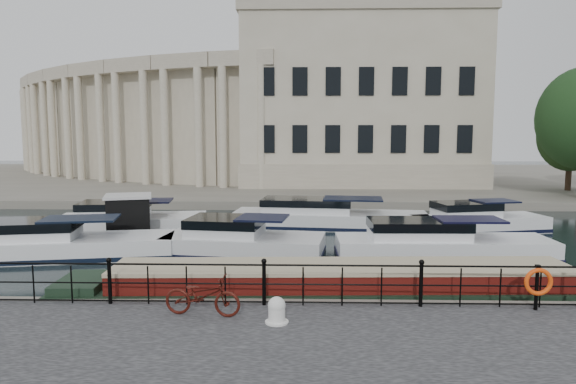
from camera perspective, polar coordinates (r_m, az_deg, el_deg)
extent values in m
plane|color=black|center=(15.83, -2.05, -11.67)|extent=(160.00, 160.00, 0.00)
cube|color=#6B665B|center=(54.23, 0.52, 1.51)|extent=(120.00, 42.00, 0.55)
cylinder|color=black|center=(14.22, -19.20, -9.51)|extent=(0.10, 0.10, 1.10)
sphere|color=black|center=(14.07, -19.29, -7.16)|extent=(0.14, 0.14, 0.14)
cylinder|color=black|center=(13.36, -2.68, -10.18)|extent=(0.10, 0.10, 1.10)
sphere|color=black|center=(13.20, -2.69, -7.69)|extent=(0.14, 0.14, 0.14)
cylinder|color=black|center=(13.67, 14.56, -10.00)|extent=(0.10, 0.10, 1.10)
sphere|color=black|center=(13.52, 14.63, -7.56)|extent=(0.14, 0.14, 0.14)
cylinder|color=black|center=(13.23, -2.69, -8.11)|extent=(24.00, 0.05, 0.05)
cylinder|color=black|center=(13.36, -2.68, -10.18)|extent=(24.00, 0.04, 0.04)
cylinder|color=black|center=(13.50, -2.67, -12.09)|extent=(24.00, 0.04, 0.04)
cube|color=#ADA38C|center=(48.36, 7.63, 9.49)|extent=(20.00, 14.00, 14.00)
cube|color=#9E937F|center=(49.32, 7.76, 18.11)|extent=(20.40, 14.40, 0.80)
cylinder|color=#ADA38C|center=(49.57, 7.79, 19.46)|extent=(5.20, 5.20, 2.50)
cube|color=#9E937F|center=(48.40, 7.52, 2.38)|extent=(20.30, 14.30, 2.00)
cube|color=#ADA38C|center=(44.27, -4.05, 7.88)|extent=(5.73, 4.06, 11.00)
cube|color=#9E937F|center=(42.78, -4.97, 14.51)|extent=(5.62, 2.73, 1.20)
cylinder|color=#ADA38C|center=(41.31, -2.98, 7.16)|extent=(0.70, 0.70, 9.80)
cylinder|color=#ADA38C|center=(42.39, -7.26, 7.09)|extent=(0.70, 0.70, 9.80)
cube|color=#ADA38C|center=(46.41, -10.04, 7.73)|extent=(5.90, 4.56, 11.00)
cube|color=#9E937F|center=(45.09, -11.51, 13.99)|extent=(5.62, 3.30, 1.20)
cylinder|color=#ADA38C|center=(43.35, -9.91, 7.03)|extent=(0.70, 0.70, 9.80)
cylinder|color=#ADA38C|center=(45.12, -13.52, 6.93)|extent=(0.70, 0.70, 9.80)
cube|color=#ADA38C|center=(49.50, -15.02, 7.52)|extent=(5.99, 4.99, 11.00)
cube|color=#9E937F|center=(48.41, -16.84, 13.31)|extent=(5.55, 3.83, 1.20)
cylinder|color=#ADA38C|center=(46.49, -15.66, 6.85)|extent=(0.70, 0.70, 9.80)
cylinder|color=#ADA38C|center=(48.80, -18.48, 6.72)|extent=(0.70, 0.70, 9.80)
cube|color=#ADA38C|center=(53.33, -18.88, 7.30)|extent=(5.99, 5.36, 11.00)
cube|color=#9E937F|center=(52.50, -20.88, 12.61)|extent=(5.40, 4.29, 1.20)
cylinder|color=#ADA38C|center=(50.49, -20.10, 6.64)|extent=(0.70, 0.70, 9.80)
cylinder|color=#ADA38C|center=(53.20, -22.16, 6.53)|extent=(0.70, 0.70, 9.80)
cube|color=#ADA38C|center=(57.72, -21.70, 7.10)|extent=(5.91, 5.64, 11.00)
cube|color=#9E937F|center=(57.15, -23.73, 11.95)|extent=(5.16, 4.70, 1.20)
cylinder|color=#ADA38C|center=(55.11, -23.30, 6.46)|extent=(0.70, 0.70, 9.80)
cylinder|color=#ADA38C|center=(58.09, -24.69, 6.37)|extent=(0.70, 0.70, 9.80)
cube|color=#ADA38C|center=(62.48, -23.59, 6.93)|extent=(5.74, 5.85, 11.00)
cube|color=#9E937F|center=(62.17, -25.58, 11.38)|extent=(4.86, 5.04, 1.20)
cylinder|color=#ADA38C|center=(60.15, -25.42, 6.32)|extent=(0.70, 0.70, 9.80)
cylinder|color=#ADA38C|center=(63.30, -26.25, 6.25)|extent=(0.70, 0.70, 9.80)
cube|color=#ADA38C|center=(67.48, -24.71, 6.80)|extent=(5.49, 5.97, 11.00)
cube|color=#9E937F|center=(67.42, -26.61, 10.89)|extent=(4.48, 5.30, 1.20)
cylinder|color=#ADA38C|center=(65.45, -26.65, 6.21)|extent=(0.70, 0.70, 9.80)
cylinder|color=#ADA38C|center=(68.70, -27.05, 6.17)|extent=(0.70, 0.70, 9.80)
cube|color=#ADA38C|center=(72.61, -25.18, 6.71)|extent=(5.16, 6.00, 11.00)
cube|color=#9E937F|center=(72.78, -26.97, 10.49)|extent=(4.04, 5.49, 1.20)
cylinder|color=#ADA38C|center=(70.88, -27.18, 6.15)|extent=(0.70, 0.70, 9.80)
cylinder|color=#ADA38C|center=(74.16, -27.21, 6.13)|extent=(0.70, 0.70, 9.80)
cube|color=#ADA38C|center=(77.76, -25.14, 6.66)|extent=(4.76, 5.95, 11.00)
cube|color=#9E937F|center=(78.15, -26.79, 10.17)|extent=(3.54, 5.60, 1.20)
cylinder|color=#ADA38C|center=(76.35, -27.14, 6.12)|extent=(0.70, 0.70, 9.80)
cylinder|color=#ADA38C|center=(79.61, -26.89, 6.12)|extent=(0.70, 0.70, 9.80)
imported|color=#3F110B|center=(12.80, -9.47, -11.28)|extent=(1.96, 0.92, 0.99)
cylinder|color=silver|center=(12.26, -1.26, -13.41)|extent=(0.39, 0.39, 0.41)
sphere|color=silver|center=(12.20, -1.26, -12.50)|extent=(0.41, 0.41, 0.41)
cylinder|color=silver|center=(12.33, -1.26, -14.22)|extent=(0.55, 0.55, 0.04)
cylinder|color=black|center=(14.39, 25.90, -9.59)|extent=(0.09, 0.09, 1.11)
cube|color=black|center=(14.26, 26.01, -7.43)|extent=(0.11, 0.11, 0.07)
torus|color=#FF4B0D|center=(14.28, 26.07, -8.95)|extent=(0.70, 0.11, 0.70)
cube|color=black|center=(15.24, 5.92, -12.04)|extent=(16.40, 2.82, 0.98)
cube|color=#520F0B|center=(15.04, 5.95, -9.69)|extent=(13.12, 2.36, 0.76)
cube|color=tan|center=(14.94, 5.97, -8.22)|extent=(13.12, 2.43, 0.11)
cube|color=#6B665B|center=(25.40, -17.20, -4.91)|extent=(3.42, 3.09, 0.24)
cube|color=black|center=(25.22, -17.28, -2.57)|extent=(2.37, 2.37, 1.71)
cube|color=silver|center=(25.09, -17.35, -0.43)|extent=(2.60, 2.60, 0.11)
cube|color=white|center=(22.77, -24.78, -6.13)|extent=(9.90, 4.27, 1.20)
cube|color=black|center=(22.79, -24.77, -6.33)|extent=(10.00, 4.31, 0.18)
cube|color=white|center=(22.96, -27.65, -4.01)|extent=(4.63, 2.86, 0.90)
cube|color=black|center=(22.24, -22.09, -2.76)|extent=(3.16, 2.30, 0.08)
cube|color=silver|center=(21.29, -4.90, -6.40)|extent=(6.77, 3.57, 1.20)
cube|color=black|center=(21.31, -4.89, -6.61)|extent=(6.84, 3.60, 0.18)
cube|color=silver|center=(21.32, -6.95, -4.07)|extent=(3.18, 2.61, 0.90)
cube|color=black|center=(20.86, -2.86, -2.87)|extent=(2.17, 2.16, 0.08)
cube|color=white|center=(21.61, 16.81, -6.46)|extent=(8.48, 2.56, 1.20)
cube|color=black|center=(21.63, 16.81, -6.67)|extent=(8.57, 2.58, 0.18)
cube|color=white|center=(21.18, 14.25, -4.29)|extent=(3.83, 2.05, 0.90)
cube|color=black|center=(21.66, 19.51, -2.89)|extent=(2.56, 1.74, 0.08)
cube|color=white|center=(27.44, -16.87, -3.75)|extent=(7.61, 3.65, 1.20)
cube|color=black|center=(27.45, -16.86, -3.92)|extent=(7.69, 3.69, 0.18)
cube|color=white|center=(27.49, -18.72, -2.01)|extent=(3.56, 2.64, 0.90)
cube|color=black|center=(27.08, -15.13, -0.94)|extent=(2.43, 2.18, 0.08)
cube|color=silver|center=(27.45, 4.63, -3.49)|extent=(10.44, 3.90, 1.20)
cube|color=black|center=(27.46, 4.63, -3.66)|extent=(10.54, 3.94, 0.18)
cube|color=silver|center=(27.40, 2.09, -1.69)|extent=(4.81, 2.80, 0.90)
cube|color=black|center=(27.21, 7.23, -0.73)|extent=(3.25, 2.30, 0.08)
cube|color=white|center=(27.86, 20.50, -3.73)|extent=(6.98, 3.65, 1.20)
cube|color=black|center=(27.87, 20.49, -3.90)|extent=(7.05, 3.69, 0.18)
cube|color=white|center=(27.32, 19.14, -2.07)|extent=(3.32, 2.46, 0.90)
cube|color=black|center=(28.09, 21.99, -0.93)|extent=(2.29, 1.98, 0.08)
cylinder|color=black|center=(45.68, 28.71, 1.58)|extent=(0.44, 0.44, 2.27)
ellipsoid|color=#193811|center=(45.57, 28.92, 5.44)|extent=(4.93, 4.93, 5.44)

